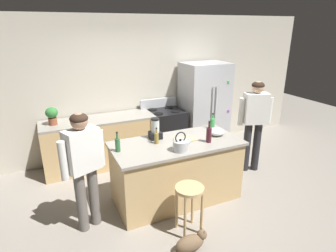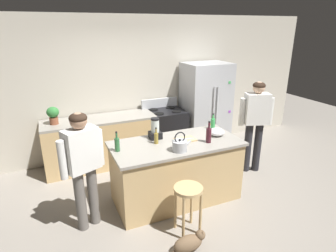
% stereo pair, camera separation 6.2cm
% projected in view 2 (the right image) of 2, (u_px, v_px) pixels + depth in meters
% --- Properties ---
extents(ground_plane, '(14.00, 14.00, 0.00)m').
position_uv_depth(ground_plane, '(176.00, 198.00, 4.32)').
color(ground_plane, gray).
extents(back_wall, '(8.00, 0.10, 2.70)m').
position_uv_depth(back_wall, '(134.00, 87.00, 5.55)').
color(back_wall, beige).
rests_on(back_wall, ground_plane).
extents(kitchen_island, '(1.86, 0.89, 0.92)m').
position_uv_depth(kitchen_island, '(176.00, 171.00, 4.17)').
color(kitchen_island, tan).
rests_on(kitchen_island, ground_plane).
extents(back_counter_run, '(2.00, 0.64, 0.92)m').
position_uv_depth(back_counter_run, '(101.00, 142.00, 5.20)').
color(back_counter_run, tan).
rests_on(back_counter_run, ground_plane).
extents(refrigerator, '(0.90, 0.73, 1.81)m').
position_uv_depth(refrigerator, '(205.00, 107.00, 5.83)').
color(refrigerator, '#B7BABF').
rests_on(refrigerator, ground_plane).
extents(stove_range, '(0.76, 0.65, 1.10)m').
position_uv_depth(stove_range, '(165.00, 132.00, 5.66)').
color(stove_range, black).
rests_on(stove_range, ground_plane).
extents(person_by_island_left, '(0.58, 0.36, 1.56)m').
position_uv_depth(person_by_island_left, '(83.00, 161.00, 3.42)').
color(person_by_island_left, '#66605B').
rests_on(person_by_island_left, ground_plane).
extents(person_by_sink_right, '(0.59, 0.34, 1.63)m').
position_uv_depth(person_by_sink_right, '(256.00, 119.00, 4.83)').
color(person_by_sink_right, '#26262B').
rests_on(person_by_sink_right, ground_plane).
extents(bar_stool, '(0.36, 0.36, 0.64)m').
position_uv_depth(bar_stool, '(188.00, 197.00, 3.46)').
color(bar_stool, tan).
rests_on(bar_stool, ground_plane).
extents(cat, '(0.52, 0.18, 0.26)m').
position_uv_depth(cat, '(189.00, 243.00, 3.28)').
color(cat, brown).
rests_on(cat, ground_plane).
extents(potted_plant, '(0.20, 0.20, 0.30)m').
position_uv_depth(potted_plant, '(53.00, 114.00, 4.71)').
color(potted_plant, brown).
rests_on(potted_plant, back_counter_run).
extents(blender_appliance, '(0.17, 0.17, 0.31)m').
position_uv_depth(blender_appliance, '(155.00, 130.00, 4.12)').
color(blender_appliance, black).
rests_on(blender_appliance, kitchen_island).
extents(bottle_olive_oil, '(0.07, 0.07, 0.28)m').
position_uv_depth(bottle_olive_oil, '(117.00, 144.00, 3.70)').
color(bottle_olive_oil, '#2D6638').
rests_on(bottle_olive_oil, kitchen_island).
extents(bottle_vinegar, '(0.06, 0.06, 0.24)m').
position_uv_depth(bottle_vinegar, '(156.00, 138.00, 3.95)').
color(bottle_vinegar, olive).
rests_on(bottle_vinegar, kitchen_island).
extents(bottle_soda, '(0.07, 0.07, 0.26)m').
position_uv_depth(bottle_soda, '(213.00, 123.00, 4.52)').
color(bottle_soda, '#3FB259').
rests_on(bottle_soda, kitchen_island).
extents(bottle_wine, '(0.08, 0.08, 0.32)m').
position_uv_depth(bottle_wine, '(209.00, 135.00, 3.98)').
color(bottle_wine, '#471923').
rests_on(bottle_wine, kitchen_island).
extents(mixing_bowl, '(0.24, 0.24, 0.11)m').
position_uv_depth(mixing_bowl, '(216.00, 132.00, 4.25)').
color(mixing_bowl, white).
rests_on(mixing_bowl, kitchen_island).
extents(tea_kettle, '(0.28, 0.20, 0.27)m').
position_uv_depth(tea_kettle, '(180.00, 145.00, 3.72)').
color(tea_kettle, '#B7BABF').
rests_on(tea_kettle, kitchen_island).
extents(cutting_board, '(0.30, 0.20, 0.02)m').
position_uv_depth(cutting_board, '(185.00, 140.00, 4.08)').
color(cutting_board, tan).
rests_on(cutting_board, kitchen_island).
extents(chef_knife, '(0.22, 0.08, 0.01)m').
position_uv_depth(chef_knife, '(186.00, 139.00, 4.09)').
color(chef_knife, '#B7BABF').
rests_on(chef_knife, cutting_board).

